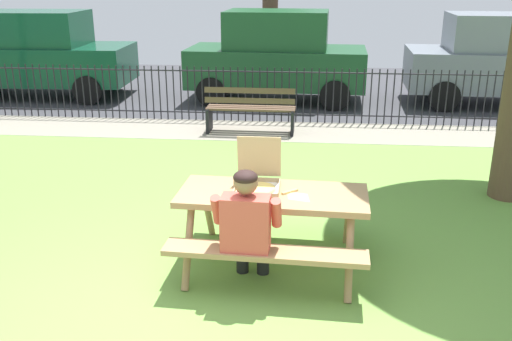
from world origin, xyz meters
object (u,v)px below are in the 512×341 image
object	(u,v)px
parked_car_center	(277,56)
pizza_slice_on_table	(296,195)
parked_car_left	(33,53)
picnic_table_foreground	(273,209)
pizza_box_open	(258,179)
adult_at_table	(247,224)
parked_car_right	(512,59)
park_bench_center	(250,110)

from	to	relation	value
parked_car_center	pizza_slice_on_table	bearing A→B (deg)	-85.47
pizza_slice_on_table	parked_car_left	world-z (taller)	parked_car_left
picnic_table_foreground	pizza_box_open	distance (m)	0.33
adult_at_table	parked_car_right	size ratio (longest dim) A/B	0.26
parked_car_left	parked_car_center	world-z (taller)	parked_car_center
pizza_box_open	park_bench_center	xyz separation A→B (m)	(-0.54, 4.75, -0.45)
parked_car_left	parked_car_center	bearing A→B (deg)	0.01
pizza_slice_on_table	park_bench_center	world-z (taller)	park_bench_center
picnic_table_foreground	park_bench_center	bearing A→B (deg)	98.17
pizza_box_open	parked_car_right	distance (m)	8.96
pizza_slice_on_table	adult_at_table	bearing A→B (deg)	-134.33
pizza_box_open	park_bench_center	world-z (taller)	pizza_box_open
adult_at_table	park_bench_center	size ratio (longest dim) A/B	0.74
pizza_slice_on_table	parked_car_center	world-z (taller)	parked_car_center
park_bench_center	parked_car_left	world-z (taller)	parked_car_left
picnic_table_foreground	parked_car_center	bearing A→B (deg)	92.88
adult_at_table	pizza_box_open	bearing A→B (deg)	86.23
pizza_box_open	parked_car_center	distance (m)	7.55
park_bench_center	parked_car_right	size ratio (longest dim) A/B	0.36
pizza_slice_on_table	park_bench_center	distance (m)	5.02
picnic_table_foreground	parked_car_center	size ratio (longest dim) A/B	0.47
park_bench_center	parked_car_center	xyz separation A→B (m)	(0.31, 2.80, 0.59)
park_bench_center	parked_car_right	bearing A→B (deg)	27.55
picnic_table_foreground	adult_at_table	xyz separation A→B (m)	(-0.19, -0.49, 0.06)
pizza_box_open	adult_at_table	size ratio (longest dim) A/B	0.41
pizza_slice_on_table	parked_car_center	size ratio (longest dim) A/B	0.08
parked_car_left	pizza_box_open	bearing A→B (deg)	-52.08
pizza_slice_on_table	parked_car_left	bearing A→B (deg)	129.03
pizza_box_open	adult_at_table	distance (m)	0.64
pizza_box_open	parked_car_right	xyz separation A→B (m)	(4.82, 7.55, 0.14)
picnic_table_foreground	parked_car_left	world-z (taller)	parked_car_left
pizza_box_open	parked_car_left	distance (m)	9.57
adult_at_table	park_bench_center	distance (m)	5.38
parked_car_left	parked_car_center	distance (m)	5.65
adult_at_table	parked_car_left	world-z (taller)	parked_car_left
parked_car_left	parked_car_right	bearing A→B (deg)	0.01
pizza_box_open	parked_car_center	size ratio (longest dim) A/B	0.12
parked_car_left	parked_car_right	xyz separation A→B (m)	(10.70, 0.00, 0.00)
parked_car_right	parked_car_left	bearing A→B (deg)	-179.99
parked_car_left	parked_car_right	world-z (taller)	same
parked_car_left	picnic_table_foreground	bearing A→B (deg)	-51.77
parked_car_right	picnic_table_foreground	bearing A→B (deg)	-121.36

